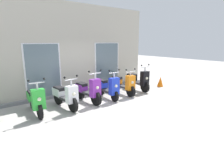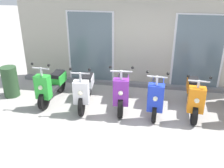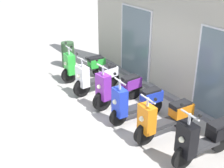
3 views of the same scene
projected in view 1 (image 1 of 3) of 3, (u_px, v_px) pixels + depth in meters
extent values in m
plane|color=#A8A39E|center=(110.00, 105.00, 6.92)|extent=(40.00, 40.00, 0.00)
cube|color=#B2AD9E|center=(76.00, 49.00, 8.37)|extent=(7.80, 0.30, 4.00)
cube|color=slate|center=(81.00, 91.00, 8.61)|extent=(7.80, 0.20, 0.12)
cube|color=silver|center=(43.00, 72.00, 7.45)|extent=(1.47, 0.04, 2.30)
cube|color=slate|center=(44.00, 72.00, 7.44)|extent=(1.35, 0.02, 2.22)
cube|color=silver|center=(107.00, 66.00, 9.40)|extent=(1.47, 0.04, 2.30)
cube|color=slate|center=(107.00, 66.00, 9.38)|extent=(1.35, 0.02, 2.22)
cylinder|color=black|center=(40.00, 111.00, 5.67)|extent=(0.14, 0.50, 0.49)
cylinder|color=black|center=(32.00, 102.00, 6.54)|extent=(0.14, 0.50, 0.49)
cube|color=#2D2D30|center=(36.00, 103.00, 6.08)|extent=(0.30, 0.68, 0.09)
cube|color=green|center=(38.00, 99.00, 5.62)|extent=(0.40, 0.27, 0.63)
sphere|color=#F2EFCC|center=(39.00, 99.00, 5.51)|extent=(0.12, 0.12, 0.12)
cube|color=green|center=(32.00, 96.00, 6.40)|extent=(0.33, 0.54, 0.28)
cube|color=black|center=(32.00, 93.00, 6.33)|extent=(0.29, 0.50, 0.11)
cylinder|color=silver|center=(37.00, 86.00, 5.53)|extent=(0.06, 0.06, 0.24)
cylinder|color=silver|center=(37.00, 83.00, 5.50)|extent=(0.45, 0.07, 0.04)
sphere|color=black|center=(44.00, 79.00, 5.60)|extent=(0.07, 0.07, 0.07)
sphere|color=black|center=(28.00, 81.00, 5.36)|extent=(0.07, 0.07, 0.07)
cylinder|color=black|center=(73.00, 105.00, 6.22)|extent=(0.14, 0.53, 0.53)
cylinder|color=black|center=(58.00, 98.00, 6.98)|extent=(0.14, 0.53, 0.53)
cube|color=#2D2D30|center=(65.00, 98.00, 6.57)|extent=(0.32, 0.68, 0.09)
cube|color=white|center=(72.00, 94.00, 6.17)|extent=(0.40, 0.27, 0.59)
sphere|color=#F2EFCC|center=(74.00, 94.00, 6.06)|extent=(0.12, 0.12, 0.12)
cube|color=white|center=(59.00, 92.00, 6.85)|extent=(0.34, 0.54, 0.28)
cube|color=black|center=(59.00, 88.00, 6.79)|extent=(0.30, 0.50, 0.11)
cylinder|color=silver|center=(71.00, 83.00, 6.08)|extent=(0.06, 0.06, 0.25)
cylinder|color=silver|center=(71.00, 80.00, 6.05)|extent=(0.46, 0.08, 0.04)
sphere|color=black|center=(77.00, 76.00, 6.18)|extent=(0.07, 0.07, 0.07)
sphere|color=black|center=(65.00, 78.00, 5.88)|extent=(0.07, 0.07, 0.07)
cylinder|color=black|center=(96.00, 99.00, 6.87)|extent=(0.16, 0.54, 0.54)
cylinder|color=black|center=(80.00, 93.00, 7.66)|extent=(0.16, 0.54, 0.54)
cube|color=#2D2D30|center=(88.00, 93.00, 7.24)|extent=(0.31, 0.70, 0.09)
cube|color=purple|center=(95.00, 88.00, 6.80)|extent=(0.40, 0.27, 0.68)
sphere|color=#F2EFCC|center=(97.00, 88.00, 6.70)|extent=(0.12, 0.12, 0.12)
cube|color=purple|center=(81.00, 87.00, 7.53)|extent=(0.34, 0.54, 0.28)
cube|color=black|center=(82.00, 84.00, 7.47)|extent=(0.29, 0.50, 0.11)
cylinder|color=silver|center=(95.00, 76.00, 6.70)|extent=(0.06, 0.06, 0.25)
cylinder|color=silver|center=(95.00, 74.00, 6.68)|extent=(0.52, 0.07, 0.04)
sphere|color=black|center=(101.00, 70.00, 6.83)|extent=(0.07, 0.07, 0.07)
sphere|color=black|center=(89.00, 72.00, 6.49)|extent=(0.07, 0.07, 0.07)
cylinder|color=black|center=(115.00, 96.00, 7.33)|extent=(0.13, 0.45, 0.44)
cylinder|color=black|center=(101.00, 90.00, 8.19)|extent=(0.13, 0.45, 0.44)
cube|color=#2D2D30|center=(107.00, 91.00, 7.73)|extent=(0.30, 0.68, 0.09)
cube|color=#1E38C6|center=(114.00, 86.00, 7.27)|extent=(0.39, 0.26, 0.68)
sphere|color=#F2EFCC|center=(116.00, 86.00, 7.16)|extent=(0.12, 0.12, 0.12)
cube|color=#1E38C6|center=(102.00, 84.00, 8.03)|extent=(0.33, 0.54, 0.28)
cube|color=black|center=(102.00, 81.00, 7.97)|extent=(0.29, 0.49, 0.11)
cylinder|color=silver|center=(114.00, 75.00, 7.17)|extent=(0.06, 0.06, 0.24)
cylinder|color=silver|center=(114.00, 73.00, 7.15)|extent=(0.46, 0.06, 0.04)
sphere|color=black|center=(119.00, 70.00, 7.25)|extent=(0.07, 0.07, 0.07)
sphere|color=black|center=(109.00, 71.00, 7.00)|extent=(0.07, 0.07, 0.07)
cylinder|color=black|center=(131.00, 91.00, 7.92)|extent=(0.14, 0.51, 0.50)
cylinder|color=black|center=(115.00, 86.00, 8.82)|extent=(0.14, 0.51, 0.50)
cube|color=#2D2D30|center=(123.00, 87.00, 8.35)|extent=(0.29, 0.71, 0.09)
cube|color=orange|center=(130.00, 83.00, 7.87)|extent=(0.39, 0.26, 0.63)
sphere|color=#F2EFCC|center=(132.00, 82.00, 7.76)|extent=(0.12, 0.12, 0.12)
cube|color=orange|center=(117.00, 80.00, 8.67)|extent=(0.32, 0.53, 0.28)
cube|color=black|center=(117.00, 78.00, 8.60)|extent=(0.28, 0.49, 0.11)
cylinder|color=silver|center=(131.00, 74.00, 7.78)|extent=(0.06, 0.06, 0.20)
cylinder|color=silver|center=(131.00, 72.00, 7.76)|extent=(0.48, 0.06, 0.04)
sphere|color=black|center=(135.00, 69.00, 7.88)|extent=(0.07, 0.07, 0.07)
sphere|color=black|center=(126.00, 70.00, 7.60)|extent=(0.07, 0.07, 0.07)
cylinder|color=black|center=(145.00, 87.00, 8.63)|extent=(0.11, 0.53, 0.53)
cylinder|color=black|center=(130.00, 83.00, 9.47)|extent=(0.11, 0.53, 0.53)
cube|color=#2D2D30|center=(137.00, 83.00, 9.03)|extent=(0.29, 0.67, 0.09)
cube|color=black|center=(145.00, 78.00, 8.57)|extent=(0.39, 0.26, 0.68)
sphere|color=#F2EFCC|center=(147.00, 78.00, 8.46)|extent=(0.12, 0.12, 0.12)
cube|color=black|center=(132.00, 78.00, 9.33)|extent=(0.33, 0.53, 0.28)
cube|color=black|center=(132.00, 75.00, 9.26)|extent=(0.28, 0.49, 0.11)
cylinder|color=silver|center=(145.00, 69.00, 8.48)|extent=(0.06, 0.06, 0.23)
cylinder|color=silver|center=(145.00, 67.00, 8.45)|extent=(0.46, 0.06, 0.04)
sphere|color=black|center=(149.00, 65.00, 8.56)|extent=(0.07, 0.07, 0.07)
sphere|color=black|center=(142.00, 65.00, 8.30)|extent=(0.07, 0.07, 0.07)
cone|color=orange|center=(160.00, 82.00, 9.77)|extent=(0.32, 0.32, 0.52)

